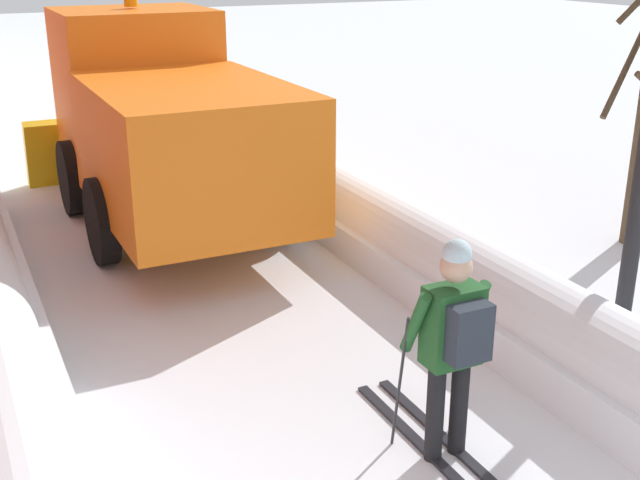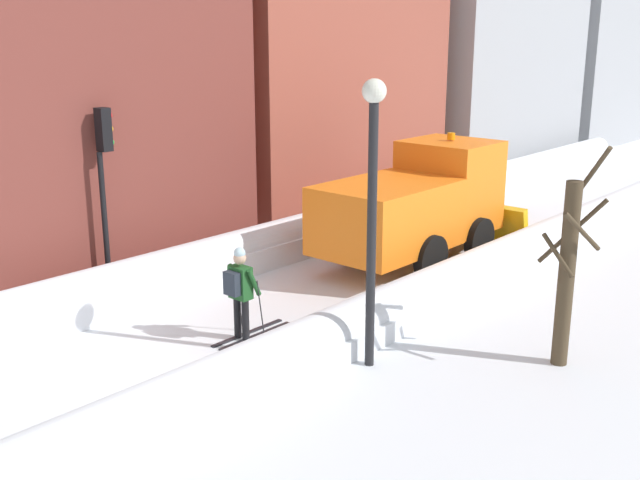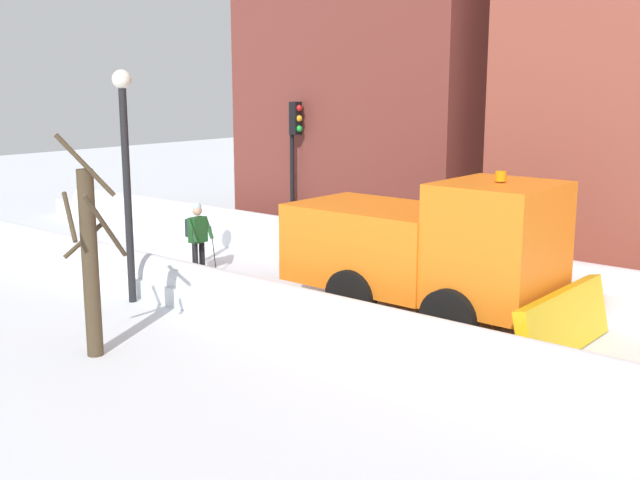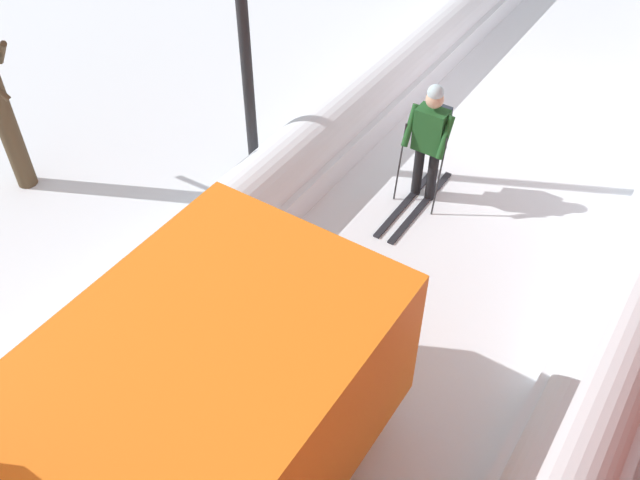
# 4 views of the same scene
# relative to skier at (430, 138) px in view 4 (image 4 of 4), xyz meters

# --- Properties ---
(skier) EXTENTS (0.62, 1.80, 1.81)m
(skier) POSITION_rel_skier_xyz_m (0.00, 0.00, 0.00)
(skier) COLOR black
(skier) RESTS_ON ground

